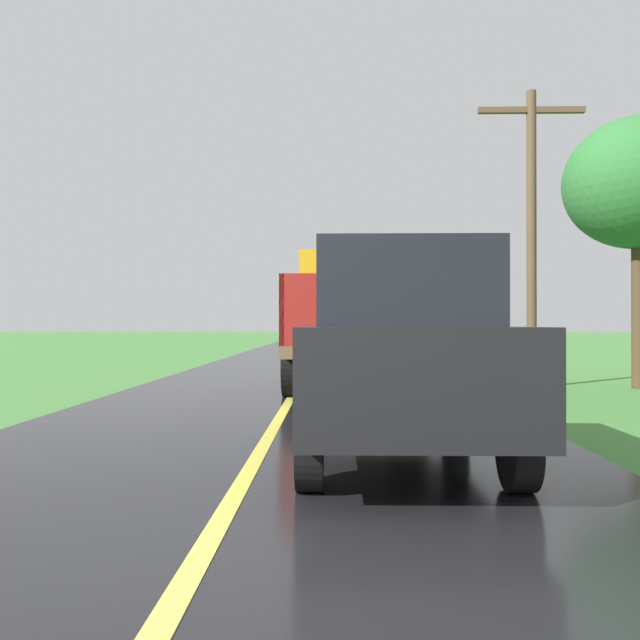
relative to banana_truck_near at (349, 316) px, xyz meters
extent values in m
plane|color=#47843D|center=(-1.03, -10.73, -1.48)|extent=(200.00, 200.00, 0.00)
cube|color=black|center=(-1.03, -10.73, -1.44)|extent=(6.40, 120.00, 0.08)
cube|color=#E0D64C|center=(-1.03, -10.73, -1.39)|extent=(0.14, 108.00, 0.01)
cube|color=#2D2D30|center=(0.00, -0.80, -0.80)|extent=(0.90, 5.51, 0.24)
cube|color=brown|center=(0.00, -0.80, -0.60)|extent=(2.30, 5.80, 0.20)
cube|color=gold|center=(0.00, 1.15, 0.45)|extent=(2.10, 1.90, 1.90)
cube|color=black|center=(0.00, 2.11, 0.79)|extent=(1.79, 0.02, 0.76)
cube|color=maroon|center=(-1.11, -1.77, 0.05)|extent=(0.08, 3.85, 1.10)
cube|color=maroon|center=(1.11, -1.77, 0.05)|extent=(0.08, 3.85, 1.10)
cube|color=maroon|center=(0.00, -3.66, 0.05)|extent=(2.30, 0.08, 1.10)
cube|color=maroon|center=(0.00, 0.11, 0.05)|extent=(2.30, 0.08, 1.10)
cylinder|color=black|center=(-1.05, 1.00, -0.90)|extent=(0.28, 1.00, 1.00)
cylinder|color=black|center=(1.05, 1.00, -0.90)|extent=(0.28, 1.00, 1.00)
cylinder|color=black|center=(-1.05, -2.39, -0.90)|extent=(0.28, 1.00, 1.00)
cylinder|color=black|center=(1.05, -2.39, -0.90)|extent=(0.28, 1.00, 1.00)
ellipsoid|color=#9AC435|center=(-0.47, -1.69, -0.03)|extent=(0.44, 0.55, 0.38)
ellipsoid|color=#85C221|center=(-0.45, -1.32, 0.02)|extent=(0.49, 0.46, 0.40)
ellipsoid|color=#99C130|center=(0.78, -2.45, 0.00)|extent=(0.46, 0.45, 0.45)
ellipsoid|color=#91B12F|center=(-0.34, -2.41, -0.03)|extent=(0.60, 0.65, 0.44)
ellipsoid|color=#99C831|center=(0.04, -2.69, 0.36)|extent=(0.45, 0.48, 0.45)
ellipsoid|color=#8BBC26|center=(0.65, -1.97, 0.34)|extent=(0.56, 0.64, 0.38)
ellipsoid|color=#8DB127|center=(0.64, -2.44, -0.01)|extent=(0.43, 0.48, 0.48)
ellipsoid|color=#87C71E|center=(0.27, -2.62, -0.33)|extent=(0.47, 0.55, 0.41)
ellipsoid|color=#8BB02C|center=(-0.67, -0.95, 0.33)|extent=(0.47, 0.47, 0.44)
ellipsoid|color=#8EBD29|center=(-0.79, -1.11, -0.01)|extent=(0.52, 0.50, 0.49)
ellipsoid|color=#89C429|center=(-0.32, -1.56, -0.01)|extent=(0.51, 0.53, 0.50)
ellipsoid|color=#93BA27|center=(0.87, -2.46, -0.32)|extent=(0.44, 0.52, 0.48)
ellipsoid|color=#8CBD2F|center=(-0.34, -2.71, -0.02)|extent=(0.46, 0.57, 0.51)
cylinder|color=brown|center=(3.76, 0.06, 1.59)|extent=(0.20, 0.20, 6.12)
cube|color=brown|center=(3.76, 0.06, 4.25)|extent=(2.19, 0.12, 0.12)
cylinder|color=#4C3823|center=(5.88, -0.07, 0.02)|extent=(0.28, 0.28, 2.99)
ellipsoid|color=#2D7033|center=(5.88, -0.07, 2.71)|extent=(2.98, 2.98, 2.68)
cube|color=black|center=(0.27, -7.51, -0.58)|extent=(1.70, 4.10, 0.80)
cube|color=black|center=(0.27, -7.71, 0.17)|extent=(1.44, 2.05, 0.70)
cylinder|color=black|center=(-0.50, -6.24, -1.08)|extent=(0.20, 0.64, 0.64)
cylinder|color=black|center=(1.04, -6.24, -1.08)|extent=(0.20, 0.64, 0.64)
cylinder|color=black|center=(-0.50, -8.78, -1.08)|extent=(0.20, 0.64, 0.64)
cylinder|color=black|center=(1.04, -8.78, -1.08)|extent=(0.20, 0.64, 0.64)
camera|label=1|loc=(-0.32, -13.72, -0.16)|focal=37.39mm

